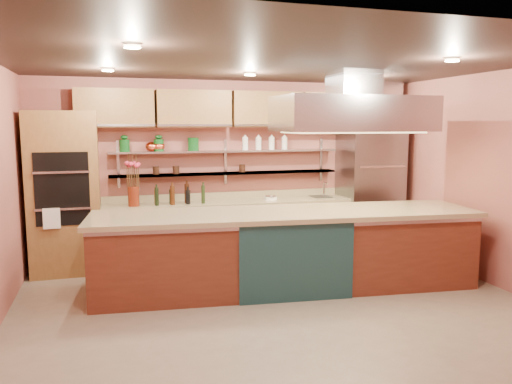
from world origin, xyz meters
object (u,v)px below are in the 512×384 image
object	(u,v)px
flower_vase	(134,196)
copper_kettle	(151,147)
island	(286,250)
refrigerator	(370,189)
kitchen_scale	(270,197)
green_canister	(193,144)

from	to	relation	value
flower_vase	copper_kettle	world-z (taller)	copper_kettle
island	flower_vase	xyz separation A→B (m)	(-1.84, 1.50, 0.57)
copper_kettle	island	bearing A→B (deg)	-48.08
refrigerator	flower_vase	world-z (taller)	refrigerator
refrigerator	copper_kettle	xyz separation A→B (m)	(-3.56, 0.23, 0.74)
flower_vase	kitchen_scale	size ratio (longest dim) A/B	1.67
refrigerator	green_canister	bearing A→B (deg)	175.51
green_canister	island	bearing A→B (deg)	-62.13
island	copper_kettle	size ratio (longest dim) A/B	27.22
island	kitchen_scale	distance (m)	1.60
island	kitchen_scale	world-z (taller)	kitchen_scale
island	kitchen_scale	xyz separation A→B (m)	(0.27, 1.50, 0.47)
refrigerator	kitchen_scale	distance (m)	1.75
island	flower_vase	size ratio (longest dim) A/B	16.92
flower_vase	copper_kettle	size ratio (longest dim) A/B	1.61
kitchen_scale	green_canister	xyz separation A→B (m)	(-1.18, 0.22, 0.84)
flower_vase	green_canister	world-z (taller)	green_canister
refrigerator	flower_vase	distance (m)	3.85
flower_vase	green_canister	size ratio (longest dim) A/B	1.44
kitchen_scale	copper_kettle	xyz separation A→B (m)	(-1.81, 0.22, 0.81)
refrigerator	flower_vase	bearing A→B (deg)	179.85
refrigerator	island	size ratio (longest dim) A/B	0.43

